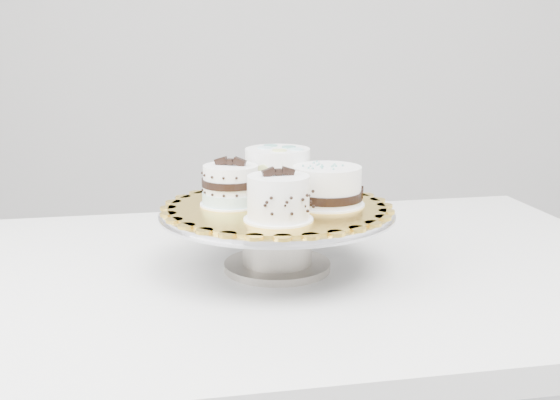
{
  "coord_description": "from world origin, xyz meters",
  "views": [
    {
      "loc": [
        -0.08,
        -1.1,
        1.13
      ],
      "look_at": [
        -0.03,
        -0.02,
        0.87
      ],
      "focal_mm": 45.0,
      "sensor_mm": 36.0,
      "label": 1
    }
  ],
  "objects_px": {
    "cake_board": "(277,207)",
    "cake_swirl": "(278,199)",
    "cake_banded": "(231,187)",
    "cake_dots": "(278,171)",
    "table": "(291,308)",
    "cake_ribbon": "(328,187)",
    "cake_stand": "(277,228)"
  },
  "relations": [
    {
      "from": "cake_stand",
      "to": "cake_ribbon",
      "type": "relative_size",
      "value": 2.9
    },
    {
      "from": "cake_swirl",
      "to": "cake_ribbon",
      "type": "xyz_separation_m",
      "value": [
        0.08,
        0.09,
        -0.0
      ]
    },
    {
      "from": "cake_dots",
      "to": "cake_board",
      "type": "bearing_deg",
      "value": -116.26
    },
    {
      "from": "cake_banded",
      "to": "cake_dots",
      "type": "height_order",
      "value": "cake_dots"
    },
    {
      "from": "cake_board",
      "to": "cake_swirl",
      "type": "height_order",
      "value": "cake_swirl"
    },
    {
      "from": "table",
      "to": "cake_dots",
      "type": "xyz_separation_m",
      "value": [
        -0.02,
        0.06,
        0.22
      ]
    },
    {
      "from": "cake_swirl",
      "to": "cake_dots",
      "type": "xyz_separation_m",
      "value": [
        0.01,
        0.17,
        0.01
      ]
    },
    {
      "from": "cake_banded",
      "to": "cake_dots",
      "type": "distance_m",
      "value": 0.11
    },
    {
      "from": "cake_swirl",
      "to": "cake_banded",
      "type": "relative_size",
      "value": 0.98
    },
    {
      "from": "cake_stand",
      "to": "cake_swirl",
      "type": "bearing_deg",
      "value": -91.36
    },
    {
      "from": "table",
      "to": "cake_stand",
      "type": "xyz_separation_m",
      "value": [
        -0.02,
        -0.02,
        0.15
      ]
    },
    {
      "from": "cake_board",
      "to": "cake_dots",
      "type": "relative_size",
      "value": 2.41
    },
    {
      "from": "table",
      "to": "cake_stand",
      "type": "height_order",
      "value": "cake_stand"
    },
    {
      "from": "cake_banded",
      "to": "cake_dots",
      "type": "relative_size",
      "value": 0.78
    },
    {
      "from": "cake_banded",
      "to": "cake_ribbon",
      "type": "height_order",
      "value": "cake_banded"
    },
    {
      "from": "cake_board",
      "to": "cake_swirl",
      "type": "distance_m",
      "value": 0.1
    },
    {
      "from": "table",
      "to": "cake_swirl",
      "type": "xyz_separation_m",
      "value": [
        -0.03,
        -0.11,
        0.21
      ]
    },
    {
      "from": "cake_banded",
      "to": "cake_stand",
      "type": "bearing_deg",
      "value": 11.41
    },
    {
      "from": "table",
      "to": "cake_stand",
      "type": "bearing_deg",
      "value": -153.92
    },
    {
      "from": "cake_board",
      "to": "cake_banded",
      "type": "xyz_separation_m",
      "value": [
        -0.07,
        0.01,
        0.03
      ]
    },
    {
      "from": "cake_stand",
      "to": "table",
      "type": "bearing_deg",
      "value": 34.52
    },
    {
      "from": "table",
      "to": "cake_ribbon",
      "type": "relative_size",
      "value": 10.25
    },
    {
      "from": "cake_dots",
      "to": "cake_stand",
      "type": "bearing_deg",
      "value": -116.26
    },
    {
      "from": "cake_board",
      "to": "cake_swirl",
      "type": "relative_size",
      "value": 3.16
    },
    {
      "from": "table",
      "to": "cake_stand",
      "type": "relative_size",
      "value": 3.53
    },
    {
      "from": "cake_stand",
      "to": "cake_swirl",
      "type": "height_order",
      "value": "cake_swirl"
    },
    {
      "from": "cake_dots",
      "to": "cake_ribbon",
      "type": "height_order",
      "value": "cake_dots"
    },
    {
      "from": "table",
      "to": "cake_banded",
      "type": "height_order",
      "value": "cake_banded"
    },
    {
      "from": "cake_stand",
      "to": "cake_board",
      "type": "distance_m",
      "value": 0.04
    },
    {
      "from": "cake_banded",
      "to": "cake_ribbon",
      "type": "distance_m",
      "value": 0.16
    },
    {
      "from": "cake_ribbon",
      "to": "cake_dots",
      "type": "bearing_deg",
      "value": 144.38
    },
    {
      "from": "table",
      "to": "cake_swirl",
      "type": "relative_size",
      "value": 12.13
    }
  ]
}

